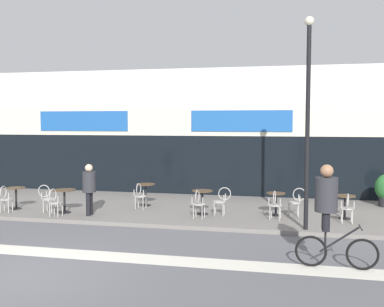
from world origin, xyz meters
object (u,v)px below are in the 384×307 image
at_px(cyclist_0, 328,206).
at_px(cafe_chair_4_side, 296,200).
at_px(bistro_table_0, 16,194).
at_px(cafe_chair_5_near, 347,206).
at_px(bistro_table_1, 64,196).
at_px(cafe_chair_3_side, 222,199).
at_px(bistro_table_2, 146,190).
at_px(cafe_chair_3_near, 198,202).
at_px(bistro_table_5, 345,202).
at_px(bistro_table_3, 202,197).
at_px(bistro_table_4, 276,200).
at_px(pedestrian_near_end, 89,185).
at_px(cafe_chair_4_near, 275,203).
at_px(lamp_post, 308,109).
at_px(cafe_chair_1_near, 55,200).
at_px(cafe_chair_2_near, 140,194).
at_px(cafe_chair_1_side, 47,196).
at_px(cafe_chair_0_near, 5,197).

bearing_deg(cyclist_0, cafe_chair_4_side, 98.49).
distance_m(bistro_table_0, cafe_chair_5_near, 10.75).
distance_m(bistro_table_1, cafe_chair_3_side, 5.12).
height_order(bistro_table_2, cafe_chair_3_near, cafe_chair_3_near).
height_order(bistro_table_1, cafe_chair_4_side, cafe_chair_4_side).
bearing_deg(cafe_chair_3_near, bistro_table_5, -73.48).
bearing_deg(bistro_table_3, bistro_table_4, 8.09).
bearing_deg(pedestrian_near_end, cafe_chair_3_side, 13.67).
height_order(bistro_table_0, pedestrian_near_end, pedestrian_near_end).
bearing_deg(cafe_chair_4_side, bistro_table_3, 1.90).
relative_size(cafe_chair_4_near, lamp_post, 0.16).
bearing_deg(cyclist_0, lamp_post, 98.04).
bearing_deg(cyclist_0, bistro_table_0, 160.33).
bearing_deg(cafe_chair_5_near, bistro_table_5, 1.30).
bearing_deg(cafe_chair_4_side, cafe_chair_1_near, 8.12).
height_order(cafe_chair_1_near, cafe_chair_3_near, same).
height_order(bistro_table_4, lamp_post, lamp_post).
distance_m(cafe_chair_4_near, pedestrian_near_end, 5.83).
relative_size(bistro_table_0, cafe_chair_3_side, 0.82).
distance_m(bistro_table_2, cafe_chair_2_near, 0.63).
bearing_deg(cafe_chair_4_side, cafe_chair_1_side, 2.85).
bearing_deg(cafe_chair_2_near, cafe_chair_3_near, -112.14).
xyz_separation_m(bistro_table_4, cyclist_0, (1.21, -4.58, 0.69)).
height_order(bistro_table_1, bistro_table_4, bistro_table_1).
xyz_separation_m(cafe_chair_3_near, pedestrian_near_end, (-3.47, -0.27, 0.45)).
height_order(cafe_chair_2_near, cafe_chair_5_near, same).
bearing_deg(cafe_chair_0_near, pedestrian_near_end, -93.97).
bearing_deg(cafe_chair_5_near, bistro_table_1, 93.74).
bearing_deg(cafe_chair_1_near, bistro_table_2, -42.49).
bearing_deg(cafe_chair_1_side, bistro_table_0, 164.70).
bearing_deg(bistro_table_0, bistro_table_3, 4.32).
bearing_deg(cafe_chair_1_side, cafe_chair_4_near, -1.90).
distance_m(cafe_chair_3_side, lamp_post, 4.02).
relative_size(bistro_table_0, cafe_chair_0_near, 0.82).
xyz_separation_m(cafe_chair_4_near, cafe_chair_5_near, (2.08, -0.06, 0.00)).
relative_size(bistro_table_0, bistro_table_1, 0.97).
relative_size(bistro_table_4, cafe_chair_2_near, 0.80).
distance_m(cafe_chair_4_near, cyclist_0, 4.19).
relative_size(cafe_chair_3_near, lamp_post, 0.16).
height_order(cafe_chair_0_near, lamp_post, lamp_post).
bearing_deg(cyclist_0, cafe_chair_3_side, 125.48).
bearing_deg(bistro_table_5, pedestrian_near_end, -171.59).
relative_size(cafe_chair_1_near, cafe_chair_1_side, 1.00).
bearing_deg(cafe_chair_4_side, lamp_post, 93.44).
xyz_separation_m(bistro_table_1, bistro_table_4, (6.76, 1.03, -0.04)).
bearing_deg(cafe_chair_3_side, bistro_table_4, -168.91).
bearing_deg(bistro_table_1, cafe_chair_2_near, 27.24).
distance_m(bistro_table_1, cafe_chair_2_near, 2.47).
bearing_deg(pedestrian_near_end, cyclist_0, -24.22).
xyz_separation_m(bistro_table_1, cafe_chair_1_near, (-0.00, -0.63, -0.03)).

